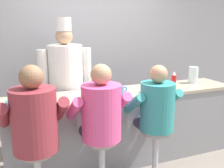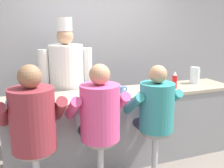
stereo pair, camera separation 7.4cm
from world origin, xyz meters
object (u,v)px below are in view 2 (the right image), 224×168
Objects in this scene: diner_seated_maroon at (33,122)px; cereal_bowl at (13,102)px; ketchup_bottle_red at (175,80)px; diner_seated_pink at (99,115)px; cook_in_whites_near at (67,80)px; hot_sauce_bottle_orange at (161,85)px; diner_seated_teal at (155,110)px; breakfast_plate at (40,101)px; coffee_mug_white at (146,89)px; water_pitcher_clear at (195,75)px; coffee_mug_blue at (121,90)px; mustard_bottle_yellow at (164,81)px.

cereal_bowl is at bearing 112.05° from diner_seated_maroon.
diner_seated_maroon is (-1.87, -0.43, -0.18)m from ketchup_bottle_red.
diner_seated_pink is (0.83, -0.41, -0.11)m from cereal_bowl.
cook_in_whites_near reaches higher than diner_seated_maroon.
diner_seated_teal reaches higher than hot_sauce_bottle_orange.
coffee_mug_white reaches higher than breakfast_plate.
coffee_mug_white is at bearing 15.01° from diner_seated_maroon.
water_pitcher_clear reaches higher than ketchup_bottle_red.
breakfast_plate is 2.08× the size of coffee_mug_white.
coffee_mug_blue is 0.84m from cook_in_whites_near.
ketchup_bottle_red is 0.12× the size of cook_in_whites_near.
diner_seated_pink is 0.75× the size of cook_in_whites_near.
hot_sauce_bottle_orange is 1.12× the size of coffee_mug_blue.
water_pitcher_clear is at bearing 18.54° from ketchup_bottle_red.
breakfast_plate is at bearing -177.34° from coffee_mug_blue.
diner_seated_teal is (1.33, -0.00, -0.04)m from diner_seated_maroon.
diner_seated_pink is (-0.96, -0.39, -0.16)m from hot_sauce_bottle_orange.
cook_in_whites_near reaches higher than cereal_bowl.
hot_sauce_bottle_orange is 1.23× the size of coffee_mug_white.
diner_seated_teal reaches higher than ketchup_bottle_red.
breakfast_plate is 0.69m from diner_seated_pink.
diner_seated_pink reaches higher than cereal_bowl.
breakfast_plate is at bearing -175.01° from water_pitcher_clear.
water_pitcher_clear is 0.17× the size of diner_seated_pink.
cook_in_whites_near is at bearing 96.62° from diner_seated_pink.
mustard_bottle_yellow is 1.13m from diner_seated_pink.
mustard_bottle_yellow is 1.60× the size of coffee_mug_blue.
hot_sauce_bottle_orange is 0.23m from coffee_mug_white.
coffee_mug_blue reaches higher than coffee_mug_white.
ketchup_bottle_red is at bearing 3.50° from mustard_bottle_yellow.
cook_in_whites_near is at bearing 63.13° from diner_seated_maroon.
cereal_bowl is at bearing -178.67° from coffee_mug_blue.
hot_sauce_bottle_orange is 0.08× the size of cook_in_whites_near.
coffee_mug_blue is 1.10× the size of coffee_mug_white.
diner_seated_teal is at bearing -15.28° from cereal_bowl.
ketchup_bottle_red is 0.17× the size of diner_seated_teal.
coffee_mug_white is (0.32, -0.06, -0.00)m from coffee_mug_blue.
diner_seated_teal is (-0.30, -0.39, -0.18)m from hot_sauce_bottle_orange.
coffee_mug_blue is 0.62m from diner_seated_pink.
ketchup_bottle_red is 0.96× the size of water_pitcher_clear.
cook_in_whites_near is at bearing 141.38° from coffee_mug_white.
water_pitcher_clear is (0.44, 0.15, 0.01)m from ketchup_bottle_red.
coffee_mug_white is 1.46m from diner_seated_maroon.
ketchup_bottle_red and mustard_bottle_yellow have the same top height.
cook_in_whites_near reaches higher than ketchup_bottle_red.
coffee_mug_white is at bearing 78.80° from diner_seated_teal.
diner_seated_teal is (-0.98, -0.58, -0.22)m from water_pitcher_clear.
breakfast_plate is 0.41m from diner_seated_maroon.
water_pitcher_clear is 1.76m from diner_seated_pink.
cereal_bowl is at bearing 179.43° from hot_sauce_bottle_orange.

